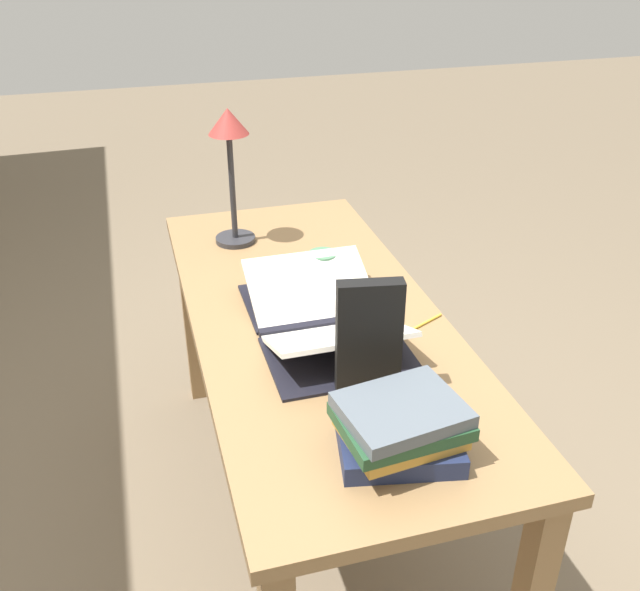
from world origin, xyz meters
name	(u,v)px	position (x,y,z in m)	size (l,w,h in m)	color
ground_plane	(317,513)	(0.00, 0.00, 0.00)	(12.00, 12.00, 0.00)	#70604C
reading_desk	(316,346)	(0.00, 0.00, 0.62)	(1.53, 0.64, 0.72)	#937047
open_book	(323,318)	(-0.07, 0.00, 0.75)	(0.55, 0.35, 0.10)	black
book_stack_tall	(400,429)	(-0.56, -0.01, 0.78)	(0.21, 0.26, 0.12)	#1E284C
book_standing_upright	(369,339)	(-0.35, -0.02, 0.86)	(0.06, 0.15, 0.27)	black
reading_lamp	(230,147)	(0.51, 0.12, 1.03)	(0.13, 0.13, 0.43)	#2D2D33
coffee_mug	(323,268)	(0.17, -0.07, 0.77)	(0.10, 0.09, 0.09)	#4C7F5B
pencil	(420,326)	(-0.13, -0.24, 0.73)	(0.08, 0.15, 0.01)	gold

